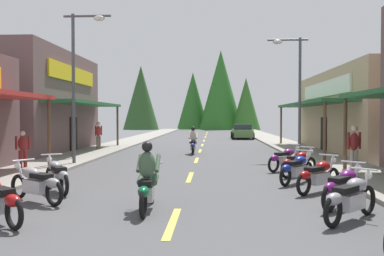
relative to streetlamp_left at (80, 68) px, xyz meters
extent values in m
cube|color=#4C4C4F|center=(4.92, 8.75, -4.27)|extent=(9.62, 81.78, 0.10)
cube|color=gray|center=(-1.24, 8.75, -4.16)|extent=(2.70, 81.78, 0.12)
cube|color=gray|center=(11.08, 8.75, -4.16)|extent=(2.70, 81.78, 0.12)
cube|color=#E0C64C|center=(4.92, -9.15, -4.21)|extent=(0.16, 2.40, 0.01)
cube|color=#E0C64C|center=(4.92, -3.09, -4.21)|extent=(0.16, 2.40, 0.01)
cube|color=#E0C64C|center=(4.92, 2.38, -4.21)|extent=(0.16, 2.40, 0.01)
cube|color=#E0C64C|center=(4.92, 7.75, -4.21)|extent=(0.16, 2.40, 0.01)
cube|color=#E0C64C|center=(4.92, 12.87, -4.21)|extent=(0.16, 2.40, 0.01)
cube|color=#E0C64C|center=(4.92, 18.49, -4.21)|extent=(0.16, 2.40, 0.01)
cube|color=#E0C64C|center=(4.92, 24.87, -4.21)|extent=(0.16, 2.40, 0.01)
cube|color=#E0C64C|center=(4.92, 30.81, -4.21)|extent=(0.16, 2.40, 0.01)
cube|color=#E0C64C|center=(4.92, 36.89, -4.21)|extent=(0.16, 2.40, 0.01)
cylinder|color=brown|center=(-0.99, -0.95, -2.81)|extent=(0.14, 0.14, 2.82)
cube|color=brown|center=(-5.94, 6.36, -1.25)|extent=(6.70, 10.42, 5.92)
cube|color=#236033|center=(-1.69, 6.36, -1.32)|extent=(1.80, 9.38, 0.16)
cylinder|color=brown|center=(-0.99, 1.88, -2.81)|extent=(0.14, 0.14, 2.82)
cylinder|color=brown|center=(-0.99, 10.85, -2.81)|extent=(0.14, 0.14, 2.82)
cube|color=yellow|center=(-2.53, 6.36, 0.40)|extent=(0.10, 7.29, 0.90)
cube|color=black|center=(-2.55, 6.36, -3.17)|extent=(0.08, 1.10, 2.10)
cylinder|color=brown|center=(10.83, -1.25, -2.81)|extent=(0.14, 0.14, 2.82)
cube|color=tan|center=(15.88, 7.53, -1.79)|extent=(6.90, 13.59, 4.85)
cube|color=#236033|center=(11.53, 7.53, -1.32)|extent=(1.80, 12.23, 0.16)
cylinder|color=brown|center=(10.83, 1.61, -2.81)|extent=(0.14, 0.14, 2.82)
cylinder|color=brown|center=(10.83, 13.44, -2.81)|extent=(0.14, 0.14, 2.82)
cube|color=white|center=(12.37, 7.53, -0.43)|extent=(0.10, 9.51, 0.90)
cube|color=black|center=(12.39, 7.53, -3.17)|extent=(0.08, 1.10, 2.10)
cylinder|color=#474C51|center=(-0.29, 0.00, -0.95)|extent=(0.14, 0.14, 6.53)
cylinder|color=#474C51|center=(0.33, 0.00, 2.22)|extent=(2.05, 0.10, 0.10)
ellipsoid|color=silver|center=(0.85, 0.00, 2.12)|extent=(0.50, 0.30, 0.24)
cylinder|color=#474C51|center=(10.13, 3.68, -1.15)|extent=(0.14, 0.14, 6.13)
cylinder|color=#474C51|center=(9.51, 3.68, 1.81)|extent=(2.05, 0.10, 0.10)
ellipsoid|color=silver|center=(8.98, 3.68, 1.71)|extent=(0.50, 0.30, 0.24)
torus|color=black|center=(9.05, -8.29, -3.90)|extent=(0.52, 0.53, 0.64)
torus|color=black|center=(8.00, -9.36, -3.90)|extent=(0.52, 0.53, 0.64)
cube|color=silver|center=(8.52, -8.83, -3.82)|extent=(0.69, 0.70, 0.32)
ellipsoid|color=#99999E|center=(8.66, -8.68, -3.50)|extent=(0.62, 0.62, 0.28)
cube|color=black|center=(8.35, -9.01, -3.54)|extent=(0.62, 0.62, 0.12)
ellipsoid|color=#99999E|center=(8.03, -9.33, -3.67)|extent=(0.48, 0.48, 0.24)
cylinder|color=silver|center=(8.96, -8.38, -3.57)|extent=(0.30, 0.31, 0.71)
cylinder|color=silver|center=(8.87, -8.47, -3.20)|extent=(0.46, 0.45, 0.04)
sphere|color=white|center=(9.07, -8.27, -3.37)|extent=(0.16, 0.16, 0.16)
torus|color=black|center=(9.29, -6.99, -3.90)|extent=(0.50, 0.54, 0.64)
torus|color=black|center=(8.28, -8.11, -3.90)|extent=(0.50, 0.54, 0.64)
cube|color=silver|center=(8.78, -7.55, -3.82)|extent=(0.68, 0.71, 0.32)
ellipsoid|color=#721972|center=(8.92, -7.40, -3.50)|extent=(0.61, 0.63, 0.28)
cube|color=black|center=(8.62, -7.74, -3.54)|extent=(0.61, 0.63, 0.12)
ellipsoid|color=#721972|center=(8.32, -8.07, -3.67)|extent=(0.47, 0.49, 0.24)
cylinder|color=silver|center=(9.20, -7.09, -3.57)|extent=(0.29, 0.32, 0.71)
cylinder|color=silver|center=(9.12, -7.18, -3.20)|extent=(0.47, 0.43, 0.04)
sphere|color=white|center=(9.31, -6.97, -3.37)|extent=(0.16, 0.16, 0.16)
torus|color=black|center=(9.21, -5.21, -3.90)|extent=(0.53, 0.52, 0.64)
torus|color=black|center=(8.14, -6.26, -3.90)|extent=(0.53, 0.52, 0.64)
cube|color=silver|center=(8.68, -5.73, -3.82)|extent=(0.70, 0.69, 0.32)
ellipsoid|color=#A51414|center=(8.82, -5.59, -3.50)|extent=(0.62, 0.62, 0.28)
cube|color=black|center=(8.50, -5.91, -3.54)|extent=(0.62, 0.62, 0.12)
ellipsoid|color=#A51414|center=(8.18, -6.22, -3.67)|extent=(0.48, 0.48, 0.24)
cylinder|color=silver|center=(9.12, -5.30, -3.57)|extent=(0.31, 0.30, 0.71)
cylinder|color=silver|center=(9.04, -5.38, -3.20)|extent=(0.45, 0.46, 0.04)
sphere|color=white|center=(9.24, -5.19, -3.37)|extent=(0.16, 0.16, 0.16)
torus|color=black|center=(8.86, -3.67, -3.90)|extent=(0.48, 0.56, 0.64)
torus|color=black|center=(7.91, -4.83, -3.90)|extent=(0.48, 0.56, 0.64)
cube|color=silver|center=(8.38, -4.25, -3.82)|extent=(0.66, 0.72, 0.32)
ellipsoid|color=navy|center=(8.51, -4.09, -3.50)|extent=(0.60, 0.64, 0.28)
cube|color=black|center=(8.23, -4.44, -3.54)|extent=(0.59, 0.64, 0.12)
ellipsoid|color=navy|center=(7.94, -4.79, -3.67)|extent=(0.46, 0.49, 0.24)
cylinder|color=silver|center=(8.77, -3.77, -3.57)|extent=(0.28, 0.33, 0.71)
cylinder|color=silver|center=(8.70, -3.86, -3.20)|extent=(0.49, 0.41, 0.04)
sphere|color=white|center=(8.87, -3.64, -3.37)|extent=(0.16, 0.16, 0.16)
torus|color=black|center=(9.31, -2.16, -3.90)|extent=(0.53, 0.52, 0.64)
torus|color=black|center=(8.24, -3.21, -3.90)|extent=(0.53, 0.52, 0.64)
cube|color=silver|center=(8.77, -2.68, -3.82)|extent=(0.70, 0.69, 0.32)
ellipsoid|color=#A51414|center=(8.91, -2.54, -3.50)|extent=(0.62, 0.62, 0.28)
cube|color=black|center=(8.59, -2.86, -3.54)|extent=(0.62, 0.62, 0.12)
ellipsoid|color=#A51414|center=(8.27, -3.18, -3.67)|extent=(0.48, 0.48, 0.24)
cylinder|color=silver|center=(9.21, -2.25, -3.57)|extent=(0.31, 0.30, 0.71)
cylinder|color=silver|center=(9.13, -2.33, -3.20)|extent=(0.45, 0.46, 0.04)
sphere|color=white|center=(9.33, -2.14, -3.37)|extent=(0.16, 0.16, 0.16)
torus|color=black|center=(9.11, -0.73, -3.90)|extent=(0.53, 0.51, 0.64)
torus|color=black|center=(8.01, -1.76, -3.90)|extent=(0.53, 0.51, 0.64)
cube|color=silver|center=(8.56, -1.25, -3.82)|extent=(0.70, 0.68, 0.32)
ellipsoid|color=#721972|center=(8.71, -1.11, -3.50)|extent=(0.63, 0.62, 0.28)
cube|color=black|center=(8.38, -1.42, -3.54)|extent=(0.63, 0.62, 0.12)
ellipsoid|color=#721972|center=(8.05, -1.73, -3.67)|extent=(0.48, 0.48, 0.24)
cylinder|color=silver|center=(9.01, -0.82, -3.57)|extent=(0.31, 0.30, 0.71)
cylinder|color=silver|center=(8.92, -0.91, -3.20)|extent=(0.44, 0.46, 0.04)
sphere|color=white|center=(9.13, -0.71, -3.37)|extent=(0.16, 0.16, 0.16)
torus|color=black|center=(2.03, -9.83, -3.90)|extent=(0.57, 0.47, 0.64)
cube|color=black|center=(1.63, -9.53, -3.54)|extent=(0.65, 0.59, 0.12)
ellipsoid|color=#A51414|center=(1.99, -9.80, -3.67)|extent=(0.50, 0.46, 0.24)
torus|color=black|center=(0.73, -7.03, -3.90)|extent=(0.59, 0.43, 0.64)
torus|color=black|center=(1.99, -7.84, -3.90)|extent=(0.59, 0.43, 0.64)
cube|color=silver|center=(1.36, -7.43, -3.82)|extent=(0.74, 0.62, 0.32)
ellipsoid|color=#99999E|center=(1.19, -7.32, -3.50)|extent=(0.64, 0.57, 0.28)
cube|color=black|center=(1.57, -7.57, -3.54)|extent=(0.66, 0.56, 0.12)
ellipsoid|color=#99999E|center=(1.94, -7.81, -3.67)|extent=(0.50, 0.44, 0.24)
cylinder|color=silver|center=(0.84, -7.10, -3.57)|extent=(0.34, 0.25, 0.71)
cylinder|color=silver|center=(0.94, -7.16, -3.20)|extent=(0.36, 0.53, 0.04)
sphere|color=white|center=(0.70, -7.01, -3.37)|extent=(0.16, 0.16, 0.16)
torus|color=black|center=(0.87, -5.42, -3.90)|extent=(0.46, 0.57, 0.64)
torus|color=black|center=(1.77, -6.62, -3.90)|extent=(0.46, 0.57, 0.64)
cube|color=silver|center=(1.32, -6.02, -3.82)|extent=(0.64, 0.73, 0.32)
ellipsoid|color=#99999E|center=(1.20, -5.86, -3.50)|extent=(0.59, 0.64, 0.28)
cube|color=black|center=(1.47, -6.22, -3.54)|extent=(0.58, 0.65, 0.12)
ellipsoid|color=#99999E|center=(1.74, -6.58, -3.67)|extent=(0.46, 0.50, 0.24)
cylinder|color=silver|center=(0.95, -5.52, -3.57)|extent=(0.27, 0.33, 0.71)
cylinder|color=silver|center=(1.02, -5.62, -3.20)|extent=(0.51, 0.39, 0.04)
sphere|color=white|center=(0.86, -5.39, -3.37)|extent=(0.16, 0.16, 0.16)
torus|color=black|center=(4.23, -7.34, -3.90)|extent=(0.12, 0.64, 0.64)
torus|color=black|center=(4.28, -8.84, -3.90)|extent=(0.12, 0.64, 0.64)
cube|color=silver|center=(4.25, -8.09, -3.82)|extent=(0.30, 0.71, 0.32)
ellipsoid|color=#0C5933|center=(4.25, -7.89, -3.50)|extent=(0.34, 0.57, 0.28)
cube|color=black|center=(4.26, -8.34, -3.54)|extent=(0.30, 0.61, 0.12)
ellipsoid|color=#0C5933|center=(4.27, -8.79, -3.67)|extent=(0.25, 0.45, 0.24)
cylinder|color=silver|center=(4.23, -7.47, -3.57)|extent=(0.07, 0.37, 0.71)
cylinder|color=silver|center=(4.24, -7.59, -3.20)|extent=(0.60, 0.06, 0.04)
sphere|color=white|center=(4.23, -7.31, -3.37)|extent=(0.16, 0.16, 0.16)
ellipsoid|color=#3F593F|center=(4.26, -8.24, -3.17)|extent=(0.39, 0.39, 0.64)
sphere|color=black|center=(4.26, -8.19, -2.77)|extent=(0.24, 0.24, 0.24)
cylinder|color=#3F593F|center=(4.09, -8.07, -3.52)|extent=(0.15, 0.43, 0.24)
cylinder|color=#3F593F|center=(4.04, -7.94, -3.17)|extent=(0.12, 0.51, 0.40)
cylinder|color=#3F593F|center=(4.41, -8.06, -3.52)|extent=(0.15, 0.43, 0.24)
cylinder|color=#3F593F|center=(4.46, -7.93, -3.17)|extent=(0.12, 0.51, 0.40)
torus|color=black|center=(4.57, 6.49, -3.90)|extent=(0.11, 0.64, 0.64)
torus|color=black|center=(4.60, 4.99, -3.90)|extent=(0.11, 0.64, 0.64)
cube|color=silver|center=(4.59, 5.74, -3.82)|extent=(0.29, 0.70, 0.32)
ellipsoid|color=navy|center=(4.58, 5.94, -3.50)|extent=(0.33, 0.57, 0.28)
cube|color=black|center=(4.59, 5.49, -3.54)|extent=(0.29, 0.60, 0.12)
ellipsoid|color=navy|center=(4.60, 5.04, -3.67)|extent=(0.25, 0.44, 0.24)
cylinder|color=silver|center=(4.58, 6.36, -3.57)|extent=(0.07, 0.37, 0.71)
cylinder|color=silver|center=(4.58, 6.24, -3.20)|extent=(0.60, 0.05, 0.04)
sphere|color=white|center=(4.57, 6.52, -3.37)|extent=(0.16, 0.16, 0.16)
ellipsoid|color=#B2A599|center=(4.59, 5.59, -3.17)|extent=(0.39, 0.39, 0.64)
sphere|color=black|center=(4.59, 5.64, -2.77)|extent=(0.24, 0.24, 0.24)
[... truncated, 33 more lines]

